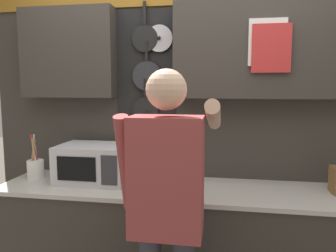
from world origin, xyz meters
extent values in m
cube|color=#38332D|center=(0.00, 0.00, 0.44)|extent=(2.49, 0.58, 0.88)
cube|color=beige|center=(0.00, 0.00, 0.90)|extent=(2.52, 0.61, 0.03)
cube|color=#38332D|center=(0.00, 0.31, 1.26)|extent=(3.09, 0.04, 2.51)
cube|color=#38332D|center=(-0.87, 0.21, 1.88)|extent=(0.74, 0.16, 0.69)
cube|color=#38332D|center=(0.60, 0.21, 1.88)|extent=(1.28, 0.16, 0.69)
cube|color=black|center=(-0.27, 0.28, 1.58)|extent=(0.46, 0.01, 1.25)
cylinder|color=black|center=(-0.27, 0.26, 1.98)|extent=(0.20, 0.02, 0.20)
cube|color=black|center=(-0.27, 0.25, 2.17)|extent=(0.02, 0.02, 0.17)
cylinder|color=#2D2D33|center=(-0.26, 0.26, 1.70)|extent=(0.23, 0.02, 0.23)
cube|color=black|center=(-0.26, 0.25, 1.89)|extent=(0.02, 0.02, 0.15)
cylinder|color=black|center=(-0.27, 0.26, 1.44)|extent=(0.20, 0.02, 0.20)
cube|color=black|center=(-0.27, 0.25, 1.61)|extent=(0.02, 0.02, 0.14)
cylinder|color=#B7B7BC|center=(-0.26, 0.26, 1.16)|extent=(0.22, 0.02, 0.22)
cube|color=black|center=(-0.26, 0.25, 1.35)|extent=(0.02, 0.02, 0.16)
cylinder|color=silver|center=(-0.16, 0.26, 1.98)|extent=(0.20, 0.01, 0.20)
sphere|color=black|center=(-0.16, 0.24, 1.98)|extent=(0.03, 0.03, 0.03)
cylinder|color=silver|center=(-0.47, 0.26, 1.22)|extent=(0.01, 0.01, 0.17)
ellipsoid|color=silver|center=(-0.47, 0.26, 1.12)|extent=(0.04, 0.01, 0.04)
cylinder|color=silver|center=(-0.39, 0.26, 1.21)|extent=(0.01, 0.01, 0.19)
ellipsoid|color=silver|center=(-0.39, 0.26, 1.10)|extent=(0.05, 0.01, 0.04)
cylinder|color=silver|center=(-0.31, 0.26, 1.20)|extent=(0.01, 0.01, 0.21)
ellipsoid|color=silver|center=(-0.31, 0.26, 1.07)|extent=(0.05, 0.01, 0.05)
cylinder|color=red|center=(-0.23, 0.26, 1.19)|extent=(0.01, 0.01, 0.23)
ellipsoid|color=red|center=(-0.23, 0.26, 1.06)|extent=(0.04, 0.01, 0.04)
cylinder|color=black|center=(-0.15, 0.26, 1.20)|extent=(0.01, 0.01, 0.20)
ellipsoid|color=black|center=(-0.15, 0.26, 1.09)|extent=(0.05, 0.01, 0.05)
cylinder|color=silver|center=(-0.07, 0.26, 1.20)|extent=(0.01, 0.01, 0.20)
ellipsoid|color=silver|center=(-0.07, 0.26, 1.09)|extent=(0.06, 0.01, 0.05)
cube|color=white|center=(0.61, 0.12, 1.92)|extent=(0.25, 0.02, 0.32)
cube|color=red|center=(0.64, 0.11, 1.88)|extent=(0.26, 0.02, 0.32)
cube|color=silver|center=(-0.61, 0.05, 1.05)|extent=(0.52, 0.37, 0.28)
cube|color=black|center=(-0.67, -0.14, 1.05)|extent=(0.28, 0.01, 0.17)
cube|color=#333338|center=(-0.43, -0.14, 1.05)|extent=(0.11, 0.01, 0.21)
cylinder|color=white|center=(-1.10, 0.05, 0.98)|extent=(0.12, 0.12, 0.14)
cylinder|color=tan|center=(-1.11, 0.03, 1.09)|extent=(0.05, 0.03, 0.25)
cylinder|color=silver|center=(-1.10, 0.07, 1.10)|extent=(0.02, 0.06, 0.25)
cylinder|color=tan|center=(-1.09, 0.03, 1.10)|extent=(0.01, 0.04, 0.26)
cylinder|color=black|center=(-1.11, 0.05, 1.09)|extent=(0.04, 0.02, 0.25)
cylinder|color=silver|center=(-1.09, 0.03, 1.07)|extent=(0.05, 0.03, 0.20)
cylinder|color=red|center=(-1.09, 0.05, 1.11)|extent=(0.06, 0.04, 0.29)
cylinder|color=silver|center=(-1.11, 0.06, 1.11)|extent=(0.03, 0.03, 0.29)
cube|color=#993D3D|center=(0.04, -0.59, 1.16)|extent=(0.38, 0.22, 0.63)
sphere|color=#DBAD8E|center=(0.04, -0.59, 1.61)|extent=(0.21, 0.21, 0.21)
cylinder|color=#993D3D|center=(-0.19, -0.55, 1.20)|extent=(0.08, 0.24, 0.56)
cylinder|color=#DBAD8E|center=(0.27, -0.32, 1.45)|extent=(0.08, 0.56, 0.22)
camera|label=1|loc=(0.33, -2.22, 1.62)|focal=35.00mm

